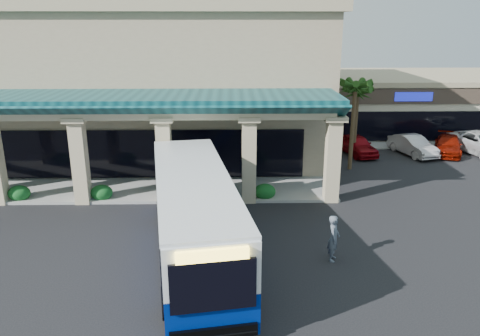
{
  "coord_description": "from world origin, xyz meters",
  "views": [
    {
      "loc": [
        0.53,
        -18.78,
        9.42
      ],
      "look_at": [
        1.0,
        4.32,
        2.2
      ],
      "focal_mm": 35.0,
      "sensor_mm": 36.0,
      "label": 1
    }
  ],
  "objects_px": {
    "car_red": "(448,145)",
    "transit_bus": "(194,217)",
    "pedestrian": "(334,238)",
    "car_silver": "(357,145)",
    "car_white": "(413,145)"
  },
  "relations": [
    {
      "from": "car_red",
      "to": "transit_bus",
      "type": "bearing_deg",
      "value": -114.34
    },
    {
      "from": "transit_bus",
      "to": "pedestrian",
      "type": "bearing_deg",
      "value": -14.32
    },
    {
      "from": "transit_bus",
      "to": "car_silver",
      "type": "distance_m",
      "value": 19.04
    },
    {
      "from": "pedestrian",
      "to": "car_white",
      "type": "xyz_separation_m",
      "value": [
        9.27,
        15.88,
        -0.26
      ]
    },
    {
      "from": "transit_bus",
      "to": "car_silver",
      "type": "xyz_separation_m",
      "value": [
        10.88,
        15.58,
        -1.05
      ]
    },
    {
      "from": "car_white",
      "to": "car_red",
      "type": "bearing_deg",
      "value": -11.36
    },
    {
      "from": "car_silver",
      "to": "car_red",
      "type": "relative_size",
      "value": 0.93
    },
    {
      "from": "car_white",
      "to": "car_red",
      "type": "xyz_separation_m",
      "value": [
        2.74,
        0.23,
        -0.05
      ]
    },
    {
      "from": "car_silver",
      "to": "transit_bus",
      "type": "bearing_deg",
      "value": -138.09
    },
    {
      "from": "pedestrian",
      "to": "car_red",
      "type": "relative_size",
      "value": 0.43
    },
    {
      "from": "transit_bus",
      "to": "pedestrian",
      "type": "relative_size",
      "value": 6.48
    },
    {
      "from": "car_silver",
      "to": "car_red",
      "type": "xyz_separation_m",
      "value": [
        6.85,
        0.04,
        -0.06
      ]
    },
    {
      "from": "transit_bus",
      "to": "pedestrian",
      "type": "distance_m",
      "value": 5.8
    },
    {
      "from": "pedestrian",
      "to": "car_red",
      "type": "bearing_deg",
      "value": -18.43
    },
    {
      "from": "car_red",
      "to": "car_white",
      "type": "bearing_deg",
      "value": -150.97
    }
  ]
}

